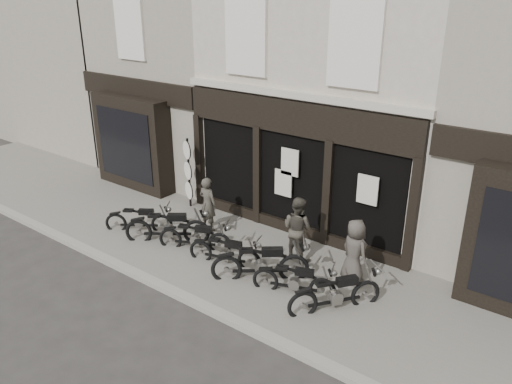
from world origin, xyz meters
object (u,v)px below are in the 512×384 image
Objects in this scene: motorcycle_6 at (336,297)px; man_left at (208,204)px; motorcycle_0 at (140,222)px; motorcycle_3 at (226,254)px; motorcycle_1 at (169,230)px; motorcycle_5 at (295,283)px; motorcycle_2 at (196,239)px; man_centre at (297,228)px; advert_sign_post at (189,176)px; man_right at (355,251)px; motorcycle_4 at (261,266)px.

man_left is at bearing 112.15° from motorcycle_6.
motorcycle_0 is at bearing 38.65° from man_left.
motorcycle_3 is at bearing 145.28° from man_left.
motorcycle_5 is (4.18, -0.07, -0.07)m from motorcycle_1.
motorcycle_0 is 0.92× the size of motorcycle_2.
motorcycle_0 is 0.85× the size of motorcycle_1.
motorcycle_2 is at bearing -29.50° from motorcycle_0.
motorcycle_1 reaches higher than motorcycle_5.
motorcycle_1 is 2.07m from motorcycle_3.
man_centre is at bearing -17.31° from motorcycle_0.
motorcycle_2 is 3.28m from motorcycle_5.
man_centre is 4.61m from advert_sign_post.
man_right is 0.67× the size of advert_sign_post.
man_centre is at bearing 45.27° from motorcycle_4.
motorcycle_6 is 1.18× the size of man_right.
motorcycle_0 is 2.26m from advert_sign_post.
advert_sign_post reaches higher than motorcycle_1.
man_centre reaches higher than man_left.
motorcycle_1 reaches higher than motorcycle_0.
motorcycle_4 is at bearing 157.72° from motorcycle_5.
motorcycle_1 reaches higher than motorcycle_6.
motorcycle_6 reaches higher than motorcycle_2.
motorcycle_6 is at bearing -28.23° from motorcycle_2.
motorcycle_1 is 1.08× the size of motorcycle_2.
man_left is 1.87m from advert_sign_post.
motorcycle_5 is 1.73m from man_centre.
motorcycle_1 is at bearing -31.63° from motorcycle_0.
advert_sign_post is (-2.11, 1.94, 0.77)m from motorcycle_2.
advert_sign_post reaches higher than man_right.
motorcycle_6 is (2.02, -0.01, -0.04)m from motorcycle_4.
advert_sign_post reaches higher than motorcycle_3.
man_centre is at bearing 18.36° from man_right.
man_right is at bearing -4.94° from motorcycle_4.
motorcycle_3 is at bearing 140.13° from motorcycle_4.
motorcycle_0 is 0.92× the size of motorcycle_5.
man_right is (0.82, 1.25, 0.54)m from motorcycle_5.
motorcycle_1 is at bearing 161.32° from motorcycle_2.
man_left reaches higher than motorcycle_3.
man_centre is at bearing 30.05° from motorcycle_3.
motorcycle_4 is 3.07m from man_left.
motorcycle_5 is 1.00× the size of motorcycle_6.
motorcycle_6 is (4.31, -0.16, 0.03)m from motorcycle_2.
motorcycle_5 is at bearing -17.71° from motorcycle_3.
motorcycle_4 is (1.14, -0.02, 0.07)m from motorcycle_3.
motorcycle_0 is at bearing 126.34° from motorcycle_6.
motorcycle_4 reaches higher than motorcycle_0.
man_left reaches higher than motorcycle_1.
motorcycle_2 reaches higher than motorcycle_3.
motorcycle_1 is at bearing 125.78° from motorcycle_6.
man_left is (-1.65, 1.17, 0.54)m from motorcycle_3.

